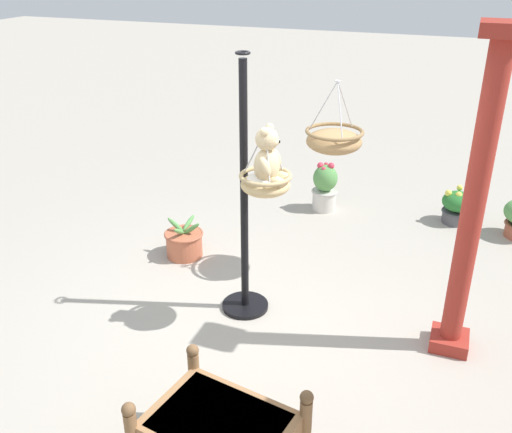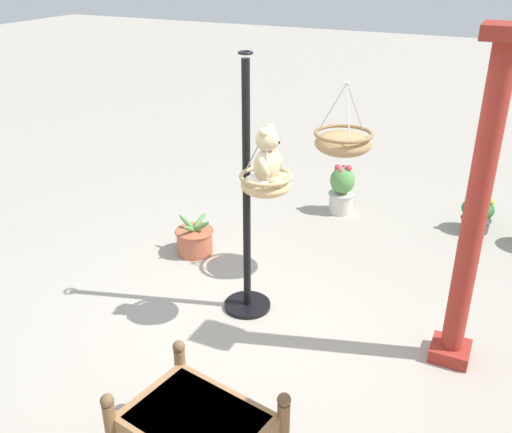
{
  "view_description": "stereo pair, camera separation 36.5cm",
  "coord_description": "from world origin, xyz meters",
  "views": [
    {
      "loc": [
        3.98,
        1.56,
        3.12
      ],
      "look_at": [
        -0.03,
        0.04,
        1.08
      ],
      "focal_mm": 39.71,
      "sensor_mm": 36.0,
      "label": 1
    },
    {
      "loc": [
        3.84,
        1.89,
        3.12
      ],
      "look_at": [
        -0.03,
        0.04,
        1.08
      ],
      "focal_mm": 39.71,
      "sensor_mm": 36.0,
      "label": 2
    }
  ],
  "objects": [
    {
      "name": "ground_plane",
      "position": [
        0.0,
        0.0,
        0.0
      ],
      "size": [
        40.0,
        40.0,
        0.0
      ],
      "primitive_type": "plane",
      "color": "#A8A093"
    },
    {
      "name": "display_pole_central",
      "position": [
        -0.22,
        -0.14,
        0.74
      ],
      "size": [
        0.44,
        0.44,
        2.39
      ],
      "color": "black",
      "rests_on": "ground"
    },
    {
      "name": "hanging_basket_with_teddy",
      "position": [
        -0.07,
        0.11,
        1.38
      ],
      "size": [
        0.44,
        0.44,
        0.56
      ],
      "color": "tan"
    },
    {
      "name": "teddy_bear",
      "position": [
        -0.07,
        0.14,
        1.59
      ],
      "size": [
        0.33,
        0.29,
        0.48
      ],
      "color": "#D1B789"
    },
    {
      "name": "hanging_basket_left_high",
      "position": [
        -1.15,
        0.42,
        1.46
      ],
      "size": [
        0.56,
        0.56,
        0.69
      ],
      "color": "#A37F51"
    },
    {
      "name": "greenhouse_pillar_right",
      "position": [
        -0.29,
        1.72,
        1.29
      ],
      "size": [
        0.33,
        0.33,
        2.68
      ],
      "color": "#9E2D23",
      "rests_on": "ground"
    },
    {
      "name": "potted_plant_flowering_red",
      "position": [
        -2.67,
        -0.0,
        0.31
      ],
      "size": [
        0.34,
        0.34,
        0.66
      ],
      "color": "beige",
      "rests_on": "ground"
    },
    {
      "name": "potted_plant_tall_leafy",
      "position": [
        -0.92,
        -1.14,
        0.17
      ],
      "size": [
        0.45,
        0.44,
        0.44
      ],
      "color": "#BC6042",
      "rests_on": "ground"
    },
    {
      "name": "potted_plant_conical_shrub",
      "position": [
        -2.87,
        1.64,
        0.22
      ],
      "size": [
        0.38,
        0.38,
        0.45
      ],
      "color": "#4C4C51",
      "rests_on": "ground"
    }
  ]
}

